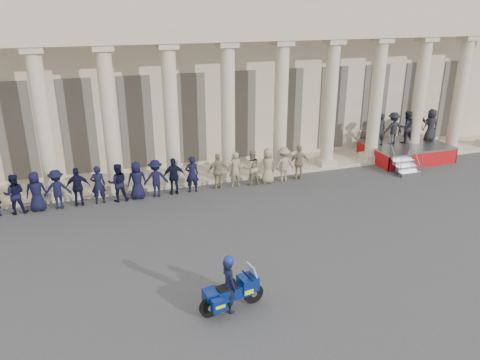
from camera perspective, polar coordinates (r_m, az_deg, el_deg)
name	(u,v)px	position (r m, az deg, el deg)	size (l,w,h in m)	color
ground	(264,266)	(15.12, 2.94, -10.48)	(90.00, 90.00, 0.00)	#3A3A3D
building	(170,66)	(27.37, -8.49, 13.60)	(40.00, 12.50, 9.00)	#BEAD8F
officer_rank	(129,181)	(20.18, -13.43, -0.16)	(16.32, 0.62, 1.64)	black
reviewing_stand	(407,134)	(26.30, 19.67, 5.33)	(4.15, 4.01, 2.55)	gray
motorcycle	(232,292)	(12.97, -0.92, -13.51)	(1.90, 0.89, 1.23)	black
rider	(229,284)	(12.76, -1.36, -12.50)	(0.47, 0.63, 1.68)	black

